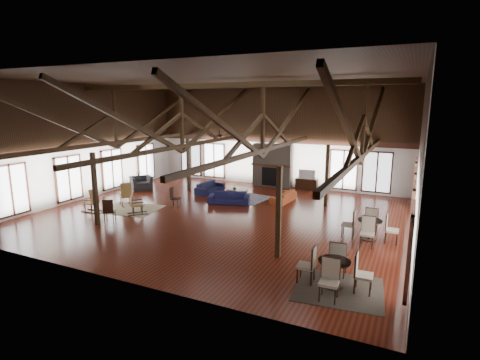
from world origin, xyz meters
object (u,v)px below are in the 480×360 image
at_px(armchair, 141,183).
at_px(cafe_table_near, 334,269).
at_px(sofa_orange, 283,196).
at_px(cafe_table_far, 370,226).
at_px(sofa_navy_left, 210,187).
at_px(coffee_table, 237,191).
at_px(tv_console, 307,184).
at_px(sofa_navy_front, 229,198).

relative_size(armchair, cafe_table_near, 0.58).
bearing_deg(cafe_table_near, armchair, 150.33).
xyz_separation_m(sofa_orange, armchair, (-8.51, -0.91, 0.11)).
height_order(armchair, cafe_table_far, cafe_table_far).
bearing_deg(sofa_navy_left, coffee_table, -97.07).
distance_m(sofa_orange, cafe_table_near, 9.23).
height_order(coffee_table, tv_console, tv_console).
relative_size(sofa_navy_front, coffee_table, 1.74).
xyz_separation_m(armchair, cafe_table_far, (13.20, -3.00, 0.15)).
bearing_deg(coffee_table, sofa_navy_left, -176.90).
distance_m(sofa_orange, armchair, 8.56).
height_order(sofa_navy_front, tv_console, tv_console).
bearing_deg(cafe_table_far, coffee_table, 152.75).
xyz_separation_m(sofa_orange, tv_console, (0.31, 3.34, 0.04)).
bearing_deg(cafe_table_near, tv_console, 108.89).
xyz_separation_m(sofa_navy_left, coffee_table, (1.87, -0.30, 0.06)).
distance_m(sofa_navy_front, armchair, 6.18).
distance_m(sofa_navy_left, armchair, 4.21).
bearing_deg(armchair, sofa_navy_left, -39.21).
xyz_separation_m(sofa_orange, cafe_table_near, (4.25, -8.18, 0.26)).
distance_m(cafe_table_near, cafe_table_far, 4.29).
distance_m(sofa_navy_left, cafe_table_far, 9.99).
relative_size(sofa_navy_left, armchair, 1.72).
relative_size(sofa_navy_front, armchair, 1.71).
xyz_separation_m(sofa_navy_front, tv_console, (2.67, 4.91, 0.02)).
bearing_deg(cafe_table_far, armchair, 167.20).
height_order(sofa_navy_left, cafe_table_far, cafe_table_far).
distance_m(coffee_table, cafe_table_far, 8.17).
distance_m(sofa_navy_left, coffee_table, 1.89).
bearing_deg(sofa_navy_front, sofa_navy_left, 122.59).
bearing_deg(sofa_navy_left, cafe_table_near, -131.71).
bearing_deg(coffee_table, tv_console, 62.84).
xyz_separation_m(armchair, tv_console, (8.82, 4.25, -0.07)).
distance_m(sofa_navy_front, sofa_navy_left, 2.68).
xyz_separation_m(sofa_navy_front, sofa_navy_left, (-2.07, 1.70, 0.00)).
height_order(sofa_navy_left, armchair, armchair).
height_order(sofa_navy_front, cafe_table_near, cafe_table_near).
bearing_deg(cafe_table_far, sofa_navy_left, 156.14).
relative_size(sofa_orange, cafe_table_far, 0.93).
relative_size(armchair, tv_console, 0.94).
bearing_deg(sofa_orange, coffee_table, -81.62).
bearing_deg(cafe_table_near, sofa_navy_left, 136.27).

